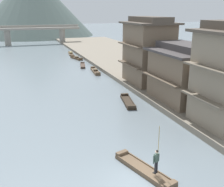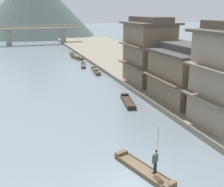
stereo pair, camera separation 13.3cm
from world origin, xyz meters
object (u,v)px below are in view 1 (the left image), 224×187
(house_waterfront_tall, at_px, (148,51))
(stone_bridge, at_px, (35,32))
(boat_moored_far, at_px, (71,53))
(boatman_person, at_px, (157,159))
(boat_midriver_drifting, at_px, (77,58))
(boat_moored_second, at_px, (83,66))
(boat_moored_nearest, at_px, (95,71))
(boat_foreground_poled, at_px, (144,170))
(house_waterfront_second, at_px, (186,73))
(boat_moored_third, at_px, (128,102))

(house_waterfront_tall, height_order, stone_bridge, house_waterfront_tall)
(boat_moored_far, xyz_separation_m, house_waterfront_tall, (4.45, -31.57, 4.66))
(boatman_person, relative_size, boat_midriver_drifting, 0.70)
(boat_moored_second, bearing_deg, house_waterfront_tall, -72.61)
(boat_moored_second, height_order, house_waterfront_tall, house_waterfront_tall)
(boatman_person, height_order, boat_moored_nearest, boatman_person)
(boat_foreground_poled, xyz_separation_m, stone_bridge, (-1.01, 73.80, 3.63))
(boat_foreground_poled, distance_m, boat_midriver_drifting, 43.92)
(boat_moored_second, height_order, boat_moored_far, boat_moored_far)
(boatman_person, height_order, stone_bridge, stone_bridge)
(boat_moored_far, bearing_deg, house_waterfront_tall, -81.97)
(boat_moored_nearest, xyz_separation_m, house_waterfront_second, (4.86, -18.92, 3.33))
(boat_moored_nearest, xyz_separation_m, boat_midriver_drifting, (-0.19, 14.00, 0.02))
(boat_moored_third, relative_size, house_waterfront_tall, 0.55)
(stone_bridge, bearing_deg, boat_moored_far, -75.12)
(boat_moored_nearest, bearing_deg, stone_bridge, 98.00)
(boatman_person, height_order, boat_moored_second, boatman_person)
(stone_bridge, bearing_deg, boat_moored_third, -85.02)
(boat_foreground_poled, distance_m, boat_moored_second, 35.83)
(boat_moored_second, bearing_deg, boat_moored_nearest, -82.62)
(boat_foreground_poled, distance_m, boatman_person, 1.67)
(stone_bridge, bearing_deg, boat_foreground_poled, -89.22)
(boat_foreground_poled, height_order, boat_moored_third, boat_moored_third)
(boat_moored_second, xyz_separation_m, boat_moored_third, (-0.15, -22.48, 0.03))
(boatman_person, bearing_deg, boat_moored_third, 74.27)
(boat_moored_nearest, relative_size, boat_midriver_drifting, 1.18)
(boat_foreground_poled, relative_size, house_waterfront_tall, 0.57)
(house_waterfront_tall, distance_m, stone_bridge, 55.82)
(boat_foreground_poled, height_order, boat_moored_second, boat_foreground_poled)
(boat_moored_second, xyz_separation_m, house_waterfront_second, (5.63, -24.84, 3.45))
(boat_moored_far, bearing_deg, boat_midriver_drifting, -91.22)
(boat_moored_third, bearing_deg, boatman_person, -105.73)
(boat_moored_third, relative_size, boat_midriver_drifting, 1.09)
(boat_midriver_drifting, height_order, house_waterfront_second, house_waterfront_second)
(boatman_person, xyz_separation_m, boat_moored_second, (4.11, 36.55, -1.31))
(boat_moored_far, height_order, house_waterfront_tall, house_waterfront_tall)
(boat_moored_far, height_order, house_waterfront_second, house_waterfront_second)
(boat_moored_far, relative_size, house_waterfront_second, 0.67)
(boatman_person, distance_m, boat_midriver_drifting, 44.89)
(boat_moored_nearest, bearing_deg, boat_moored_second, 97.38)
(boat_foreground_poled, xyz_separation_m, boat_midriver_drifting, (5.01, 43.63, 0.12))
(boat_foreground_poled, distance_m, boat_moored_far, 50.85)
(boat_moored_second, distance_m, boat_moored_far, 15.05)
(boat_foreground_poled, height_order, house_waterfront_second, house_waterfront_second)
(boatman_person, xyz_separation_m, boat_midriver_drifting, (4.69, 44.63, -1.18))
(boat_moored_third, xyz_separation_m, boat_moored_far, (0.87, 37.51, 0.06))
(boat_foreground_poled, relative_size, boat_midriver_drifting, 1.15)
(boatman_person, distance_m, house_waterfront_second, 15.38)
(boat_moored_nearest, height_order, boat_moored_far, boat_moored_nearest)
(boatman_person, bearing_deg, stone_bridge, 91.02)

